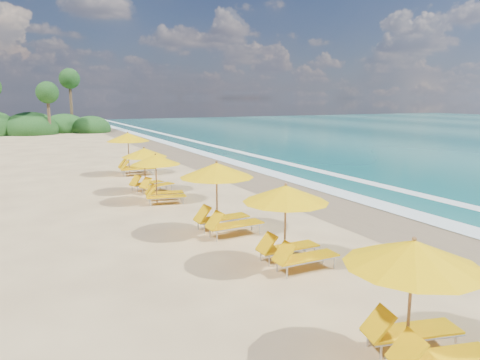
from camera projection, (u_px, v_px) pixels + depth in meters
ground at (240, 210)px, 17.51m from camera, size 160.00×160.00×0.00m
wet_sand at (323, 200)px, 19.27m from camera, size 4.00×160.00×0.01m
surf_foam at (371, 193)px, 20.45m from camera, size 4.00×160.00×0.01m
station_0 at (420, 294)px, 7.13m from camera, size 2.73×2.63×2.21m
station_1 at (291, 220)px, 11.45m from camera, size 2.39×2.20×2.23m
station_2 at (222, 193)px, 14.28m from camera, size 2.64×2.45×2.39m
station_3 at (160, 175)px, 18.61m from camera, size 2.52×2.41×2.08m
station_4 at (148, 167)px, 20.74m from camera, size 2.74×2.70×2.13m
station_5 at (132, 151)px, 25.47m from camera, size 2.77×2.59×2.46m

